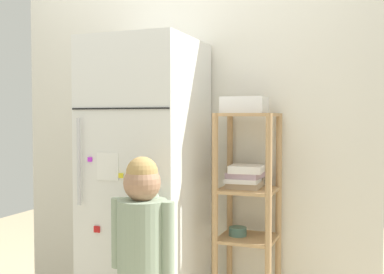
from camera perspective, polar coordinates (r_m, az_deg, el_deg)
name	(u,v)px	position (r m, az deg, el deg)	size (l,w,h in m)	color
kitchen_wall_back	(184,137)	(3.06, -0.95, -0.01)	(2.45, 0.03, 2.17)	silver
refrigerator	(147,181)	(2.81, -5.59, -5.36)	(0.60, 0.68, 1.67)	white
child_standing	(143,241)	(2.30, -6.08, -12.52)	(0.33, 0.25, 1.03)	#485034
pantry_shelf_unit	(247,196)	(2.77, 6.72, -7.14)	(0.34, 0.33, 1.24)	tan
fruit_bin	(245,107)	(2.72, 6.46, 3.67)	(0.25, 0.18, 0.10)	white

